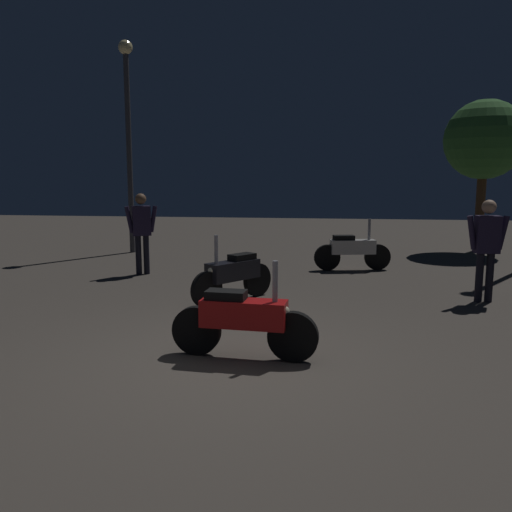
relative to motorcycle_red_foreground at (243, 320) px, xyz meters
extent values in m
plane|color=#4C443D|center=(-0.22, -0.22, -0.44)|extent=(40.00, 40.00, 0.00)
cylinder|color=black|center=(-0.54, 0.04, -0.16)|extent=(0.57, 0.14, 0.56)
cylinder|color=black|center=(0.55, -0.04, -0.16)|extent=(0.57, 0.14, 0.56)
cube|color=#B71414|center=(0.00, 0.00, 0.07)|extent=(0.97, 0.37, 0.30)
cube|color=black|center=(-0.19, 0.01, 0.27)|extent=(0.46, 0.27, 0.10)
cylinder|color=gray|center=(0.35, -0.03, 0.45)|extent=(0.06, 0.06, 0.45)
sphere|color=#F2EABF|center=(0.45, -0.03, 0.12)|extent=(0.12, 0.12, 0.12)
cylinder|color=black|center=(-0.25, 3.04, -0.16)|extent=(0.42, 0.51, 0.56)
cylinder|color=black|center=(-0.92, 2.17, -0.16)|extent=(0.42, 0.51, 0.56)
cube|color=black|center=(-0.59, 2.60, 0.07)|extent=(0.82, 0.94, 0.30)
cube|color=black|center=(-0.47, 2.76, 0.27)|extent=(0.46, 0.50, 0.10)
cylinder|color=gray|center=(-0.80, 2.33, 0.45)|extent=(0.08, 0.08, 0.45)
sphere|color=#F2EABF|center=(-0.86, 2.25, 0.12)|extent=(0.12, 0.12, 0.12)
cylinder|color=black|center=(0.92, 5.65, -0.16)|extent=(0.57, 0.21, 0.56)
cylinder|color=black|center=(2.00, 5.87, -0.16)|extent=(0.57, 0.21, 0.56)
cube|color=beige|center=(1.46, 5.76, 0.07)|extent=(0.99, 0.48, 0.30)
cube|color=black|center=(1.26, 5.72, 0.27)|extent=(0.48, 0.32, 0.10)
cylinder|color=gray|center=(1.80, 5.83, 0.45)|extent=(0.07, 0.07, 0.45)
sphere|color=#F2EABF|center=(1.90, 5.85, 0.12)|extent=(0.12, 0.12, 0.12)
cylinder|color=black|center=(-2.94, 4.66, -0.03)|extent=(0.12, 0.12, 0.81)
cylinder|color=black|center=(-2.79, 4.73, -0.03)|extent=(0.12, 0.12, 0.81)
cube|color=#261E38|center=(-2.87, 4.69, 0.67)|extent=(0.43, 0.38, 0.60)
sphere|color=brown|center=(-2.87, 4.69, 1.12)|extent=(0.22, 0.22, 0.22)
cylinder|color=#261E38|center=(-3.08, 4.59, 0.70)|extent=(0.20, 0.16, 0.55)
cylinder|color=#261E38|center=(-2.65, 4.80, 0.70)|extent=(0.20, 0.16, 0.55)
cylinder|color=black|center=(3.34, 3.11, -0.04)|extent=(0.12, 0.12, 0.80)
cylinder|color=black|center=(3.50, 3.13, -0.04)|extent=(0.12, 0.12, 0.80)
cube|color=#261E38|center=(3.42, 3.12, 0.66)|extent=(0.38, 0.27, 0.59)
sphere|color=tan|center=(3.42, 3.12, 1.10)|extent=(0.22, 0.22, 0.22)
cylinder|color=#261E38|center=(3.18, 3.10, 0.69)|extent=(0.19, 0.10, 0.54)
cylinder|color=#261E38|center=(3.66, 3.14, 0.69)|extent=(0.19, 0.10, 0.54)
cylinder|color=#38383D|center=(-4.24, 7.71, 2.11)|extent=(0.14, 0.14, 5.10)
sphere|color=#F9E59E|center=(-4.24, 7.71, 4.80)|extent=(0.36, 0.36, 0.36)
cylinder|color=#4C331E|center=(4.97, 9.18, 0.68)|extent=(0.24, 0.24, 2.24)
sphere|color=#336B2D|center=(4.97, 9.18, 2.53)|extent=(2.08, 2.08, 2.08)
camera|label=1|loc=(0.89, -5.50, 1.57)|focal=36.52mm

